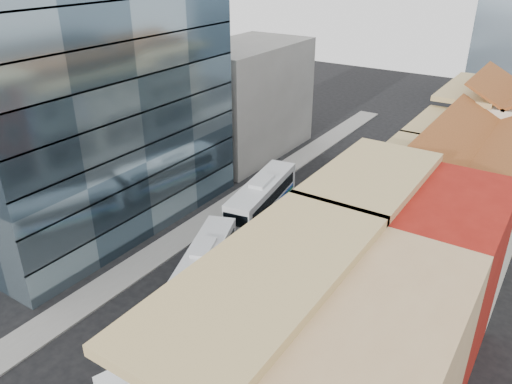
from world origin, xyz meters
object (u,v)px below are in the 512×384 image
Objects in this scene: bus_left_far at (262,197)px; bus_right at (201,364)px; bus_left_near at (204,264)px; office_tower at (88,69)px.

bus_left_far reaches higher than bus_right.
bus_left_near is 0.90× the size of bus_left_far.
bus_left_far is at bearing 133.58° from bus_right.
bus_left_near is 0.90× the size of bus_right.
office_tower is 27.62m from bus_right.
office_tower is at bearing -152.12° from bus_left_far.
bus_right is (21.30, -11.77, -13.06)m from office_tower.
bus_right is at bearing -75.82° from bus_left_far.
office_tower is 2.47× the size of bus_left_far.
bus_left_near is (14.65, -3.08, -13.26)m from office_tower.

